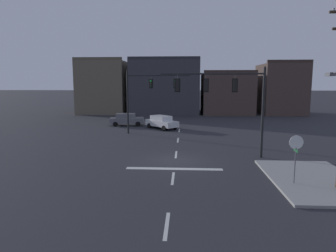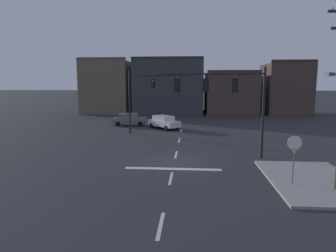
{
  "view_description": "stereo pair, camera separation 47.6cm",
  "coord_description": "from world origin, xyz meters",
  "px_view_note": "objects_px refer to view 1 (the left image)",
  "views": [
    {
      "loc": [
        0.7,
        -21.31,
        5.67
      ],
      "look_at": [
        -0.64,
        2.03,
        2.28
      ],
      "focal_mm": 32.17,
      "sensor_mm": 36.0,
      "label": 1
    },
    {
      "loc": [
        1.18,
        -21.28,
        5.67
      ],
      "look_at": [
        -0.64,
        2.03,
        2.28
      ],
      "focal_mm": 32.17,
      "sensor_mm": 36.0,
      "label": 2
    }
  ],
  "objects_px": {
    "signal_mast_near_side": "(229,94)",
    "car_lot_nearside": "(127,119)",
    "signal_mast_far_side": "(145,91)",
    "stop_sign": "(296,148)",
    "car_lot_middle": "(162,122)"
  },
  "relations": [
    {
      "from": "signal_mast_near_side",
      "to": "car_lot_nearside",
      "type": "xyz_separation_m",
      "value": [
        -11.03,
        16.31,
        -3.93
      ]
    },
    {
      "from": "signal_mast_far_side",
      "to": "stop_sign",
      "type": "relative_size",
      "value": 2.48
    },
    {
      "from": "signal_mast_far_side",
      "to": "car_lot_middle",
      "type": "relative_size",
      "value": 1.59
    },
    {
      "from": "signal_mast_far_side",
      "to": "car_lot_middle",
      "type": "height_order",
      "value": "signal_mast_far_side"
    },
    {
      "from": "signal_mast_near_side",
      "to": "signal_mast_far_side",
      "type": "relative_size",
      "value": 1.11
    },
    {
      "from": "signal_mast_near_side",
      "to": "car_lot_middle",
      "type": "distance_m",
      "value": 15.68
    },
    {
      "from": "signal_mast_far_side",
      "to": "car_lot_nearside",
      "type": "bearing_deg",
      "value": 117.92
    },
    {
      "from": "stop_sign",
      "to": "car_lot_nearside",
      "type": "xyz_separation_m",
      "value": [
        -13.79,
        22.7,
        -1.29
      ]
    },
    {
      "from": "signal_mast_near_side",
      "to": "signal_mast_far_side",
      "type": "xyz_separation_m",
      "value": [
        -7.69,
        10.0,
        -0.07
      ]
    },
    {
      "from": "car_lot_nearside",
      "to": "signal_mast_far_side",
      "type": "bearing_deg",
      "value": -62.08
    },
    {
      "from": "signal_mast_near_side",
      "to": "signal_mast_far_side",
      "type": "distance_m",
      "value": 12.62
    },
    {
      "from": "stop_sign",
      "to": "car_lot_middle",
      "type": "xyz_separation_m",
      "value": [
        -8.94,
        20.25,
        -1.29
      ]
    },
    {
      "from": "signal_mast_far_side",
      "to": "car_lot_nearside",
      "type": "distance_m",
      "value": 8.11
    },
    {
      "from": "signal_mast_near_side",
      "to": "car_lot_middle",
      "type": "bearing_deg",
      "value": 114.06
    },
    {
      "from": "stop_sign",
      "to": "car_lot_nearside",
      "type": "height_order",
      "value": "stop_sign"
    }
  ]
}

